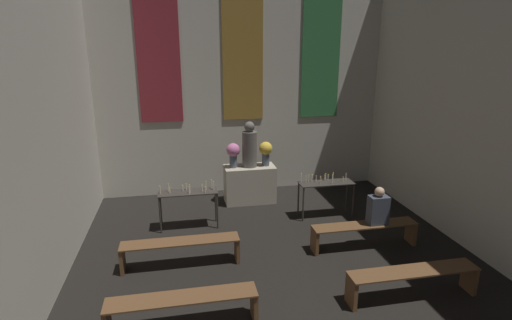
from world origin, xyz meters
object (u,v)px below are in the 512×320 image
Objects in this scene: altar at (250,184)px; statue at (250,147)px; candle_rack_left at (188,197)px; pew_third_right at (413,278)px; pew_back_right at (364,231)px; flower_vase_right at (266,151)px; pew_back_left at (181,248)px; person_seated at (378,208)px; candle_rack_right at (326,187)px; pew_third_left at (183,305)px; flower_vase_left at (233,153)px.

statue reaches higher than altar.
statue is 0.90× the size of candle_rack_left.
pew_back_right is at bearing 90.00° from pew_third_right.
flower_vase_right is 0.29× the size of pew_back_left.
candle_rack_left is 3.80m from person_seated.
candle_rack_right is at bearing 0.08° from candle_rack_left.
candle_rack_right is at bearing 105.75° from person_seated.
pew_back_right is at bearing -58.00° from altar.
candle_rack_right is at bearing 25.67° from pew_back_left.
pew_third_left is 1.00× the size of pew_back_left.
pew_third_left is (-0.20, -3.17, -0.34)m from candle_rack_left.
candle_rack_left is 0.60× the size of pew_third_left.
pew_back_right is 0.50m from person_seated.
altar is 0.60× the size of pew_back_left.
pew_back_left is at bearing -127.59° from flower_vase_right.
pew_third_left is (-2.11, -4.36, -0.92)m from flower_vase_right.
flower_vase_left is at bearing 73.24° from pew_third_left.
candle_rack_left is at bearing 86.43° from pew_third_left.
person_seated reaches higher than pew_back_left.
statue reaches higher than flower_vase_right.
pew_back_left is at bearing 154.59° from pew_third_right.
altar is 0.60× the size of pew_back_right.
pew_third_right and pew_back_left have the same top height.
flower_vase_right is at bearing 0.00° from statue.
statue is 1.52× the size of person_seated.
flower_vase_right is at bearing 133.27° from candle_rack_right.
flower_vase_right is 0.48× the size of candle_rack_left.
altar reaches higher than pew_back_left.
pew_third_left is at bearing 180.00° from pew_third_right.
pew_third_left is at bearing -111.41° from altar.
flower_vase_left is 4.65m from pew_third_left.
statue is at bearing 111.41° from pew_third_right.
pew_back_left is (0.00, 1.63, 0.00)m from pew_third_left.
flower_vase_right reaches higher than candle_rack_right.
statue is at bearing 38.22° from candle_rack_left.
pew_third_right is at bearing -73.24° from flower_vase_right.
person_seated reaches higher than candle_rack_left.
candle_rack_right is at bearing -31.86° from flower_vase_left.
pew_back_left is (-0.20, -1.55, -0.34)m from candle_rack_left.
pew_back_left is at bearing -154.33° from candle_rack_right.
flower_vase_right reaches higher than pew_third_right.
flower_vase_left is (-0.40, 0.00, 0.82)m from altar.
flower_vase_left is at bearing 64.35° from pew_back_left.
pew_back_left is (-2.11, -2.74, -0.92)m from flower_vase_right.
altar is 0.60× the size of pew_third_right.
altar reaches higher than pew_third_right.
pew_third_right is at bearing -64.22° from flower_vase_left.
flower_vase_right is at bearing 64.22° from pew_third_left.
altar is 4.69m from pew_third_right.
pew_third_right is 3.79m from pew_back_left.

